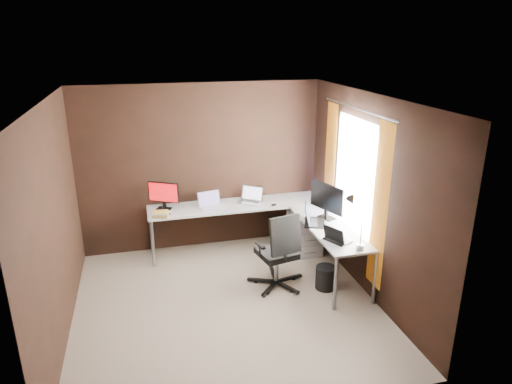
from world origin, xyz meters
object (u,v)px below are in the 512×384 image
laptop_black_small (336,238)px  office_chair (278,265)px  laptop_silver (251,199)px  monitor_right (327,199)px  desk_lamp (355,215)px  drawer_pedestal (305,233)px  laptop_white (210,204)px  laptop_black_big (312,219)px  monitor_left (164,194)px  wastebasket (326,278)px  book_stack (161,214)px

laptop_black_small → office_chair: bearing=34.4°
laptop_silver → office_chair: office_chair is taller
monitor_right → desk_lamp: size_ratio=0.89×
drawer_pedestal → laptop_white: (-1.37, 0.34, 0.48)m
laptop_black_big → monitor_left: bearing=83.4°
laptop_white → office_chair: office_chair is taller
drawer_pedestal → monitor_right: monitor_right is taller
wastebasket → monitor_right: bearing=69.6°
monitor_left → laptop_white: 0.69m
monitor_right → wastebasket: (-0.22, -0.58, -0.86)m
office_chair → wastebasket: size_ratio=3.42×
book_stack → desk_lamp: desk_lamp is taller
laptop_black_big → wastebasket: (0.03, -0.48, -0.63)m
monitor_left → office_chair: monitor_left is taller
monitor_right → laptop_silver: 1.26m
laptop_silver → laptop_black_small: (0.68, -1.61, -0.00)m
laptop_white → laptop_black_small: 2.03m
laptop_silver → monitor_right: bearing=-10.2°
laptop_white → laptop_black_small: bearing=-61.8°
book_stack → office_chair: 1.79m
monitor_left → laptop_silver: bearing=27.3°
laptop_white → laptop_black_big: (1.23, -0.94, 0.01)m
laptop_black_big → desk_lamp: size_ratio=0.68×
laptop_white → desk_lamp: bearing=-63.2°
book_stack → desk_lamp: bearing=-36.4°
monitor_right → laptop_white: size_ratio=1.56×
laptop_silver → drawer_pedestal: bearing=8.0°
monitor_left → laptop_white: (0.66, -0.10, -0.18)m
drawer_pedestal → wastebasket: bearing=-95.5°
laptop_white → laptop_black_small: size_ratio=1.00×
laptop_white → desk_lamp: size_ratio=0.57×
laptop_white → office_chair: bearing=-72.5°
laptop_white → monitor_right: bearing=-41.4°
wastebasket → desk_lamp: bearing=-66.0°
drawer_pedestal → office_chair: bearing=-128.5°
drawer_pedestal → laptop_silver: laptop_silver is taller
laptop_black_big → laptop_black_small: (0.08, -0.62, -0.01)m
monitor_left → laptop_silver: (1.29, -0.04, -0.18)m
laptop_black_small → monitor_right: bearing=-39.6°
drawer_pedestal → desk_lamp: size_ratio=0.91×
monitor_right → book_stack: 2.31m
laptop_black_small → office_chair: (-0.63, 0.35, -0.47)m
book_stack → desk_lamp: (2.15, -1.58, 0.38)m
office_chair → book_stack: bearing=132.4°
monitor_right → book_stack: monitor_right is taller
office_chair → wastebasket: office_chair is taller
monitor_left → drawer_pedestal: bearing=16.9°
monitor_right → laptop_silver: (-0.85, 0.90, -0.23)m
monitor_right → wastebasket: monitor_right is taller
book_stack → wastebasket: (1.99, -1.23, -0.61)m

